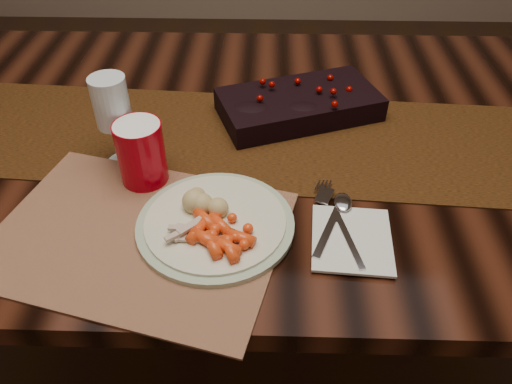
{
  "coord_description": "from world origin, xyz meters",
  "views": [
    {
      "loc": [
        0.05,
        -0.89,
        1.34
      ],
      "look_at": [
        0.04,
        -0.26,
        0.8
      ],
      "focal_mm": 35.0,
      "sensor_mm": 36.0,
      "label": 1
    }
  ],
  "objects_px": {
    "mashed_potatoes": "(208,197)",
    "red_cup": "(141,153)",
    "turkey_shreds": "(180,235)",
    "wine_glass": "(115,123)",
    "baby_carrots": "(223,232)",
    "napkin": "(352,239)",
    "dinner_plate": "(215,223)",
    "placemat_main": "(138,235)",
    "centerpiece": "(299,101)",
    "dining_table": "(245,250)"
  },
  "relations": [
    {
      "from": "centerpiece",
      "to": "mashed_potatoes",
      "type": "height_order",
      "value": "centerpiece"
    },
    {
      "from": "dining_table",
      "to": "baby_carrots",
      "type": "distance_m",
      "value": 0.52
    },
    {
      "from": "placemat_main",
      "to": "red_cup",
      "type": "xyz_separation_m",
      "value": [
        -0.01,
        0.14,
        0.06
      ]
    },
    {
      "from": "baby_carrots",
      "to": "turkey_shreds",
      "type": "xyz_separation_m",
      "value": [
        -0.07,
        -0.01,
        -0.0
      ]
    },
    {
      "from": "napkin",
      "to": "mashed_potatoes",
      "type": "bearing_deg",
      "value": 170.88
    },
    {
      "from": "mashed_potatoes",
      "to": "wine_glass",
      "type": "distance_m",
      "value": 0.24
    },
    {
      "from": "mashed_potatoes",
      "to": "red_cup",
      "type": "bearing_deg",
      "value": 144.16
    },
    {
      "from": "dining_table",
      "to": "dinner_plate",
      "type": "bearing_deg",
      "value": -96.06
    },
    {
      "from": "dinner_plate",
      "to": "turkey_shreds",
      "type": "bearing_deg",
      "value": -139.22
    },
    {
      "from": "mashed_potatoes",
      "to": "red_cup",
      "type": "xyz_separation_m",
      "value": [
        -0.13,
        0.09,
        0.02
      ]
    },
    {
      "from": "dining_table",
      "to": "dinner_plate",
      "type": "xyz_separation_m",
      "value": [
        -0.03,
        -0.3,
        0.39
      ]
    },
    {
      "from": "turkey_shreds",
      "to": "dining_table",
      "type": "bearing_deg",
      "value": 76.26
    },
    {
      "from": "dinner_plate",
      "to": "mashed_potatoes",
      "type": "distance_m",
      "value": 0.04
    },
    {
      "from": "napkin",
      "to": "turkey_shreds",
      "type": "bearing_deg",
      "value": -171.85
    },
    {
      "from": "red_cup",
      "to": "wine_glass",
      "type": "distance_m",
      "value": 0.08
    },
    {
      "from": "placemat_main",
      "to": "wine_glass",
      "type": "xyz_separation_m",
      "value": [
        -0.07,
        0.2,
        0.09
      ]
    },
    {
      "from": "placemat_main",
      "to": "wine_glass",
      "type": "distance_m",
      "value": 0.23
    },
    {
      "from": "dining_table",
      "to": "baby_carrots",
      "type": "relative_size",
      "value": 17.39
    },
    {
      "from": "turkey_shreds",
      "to": "centerpiece",
      "type": "bearing_deg",
      "value": 63.19
    },
    {
      "from": "dinner_plate",
      "to": "red_cup",
      "type": "distance_m",
      "value": 0.19
    },
    {
      "from": "baby_carrots",
      "to": "turkey_shreds",
      "type": "relative_size",
      "value": 1.36
    },
    {
      "from": "dining_table",
      "to": "centerpiece",
      "type": "bearing_deg",
      "value": 26.99
    },
    {
      "from": "wine_glass",
      "to": "dinner_plate",
      "type": "bearing_deg",
      "value": -41.87
    },
    {
      "from": "baby_carrots",
      "to": "napkin",
      "type": "distance_m",
      "value": 0.21
    },
    {
      "from": "placemat_main",
      "to": "dinner_plate",
      "type": "distance_m",
      "value": 0.13
    },
    {
      "from": "red_cup",
      "to": "mashed_potatoes",
      "type": "bearing_deg",
      "value": -35.84
    },
    {
      "from": "placemat_main",
      "to": "baby_carrots",
      "type": "relative_size",
      "value": 4.49
    },
    {
      "from": "red_cup",
      "to": "placemat_main",
      "type": "bearing_deg",
      "value": -84.18
    },
    {
      "from": "placemat_main",
      "to": "red_cup",
      "type": "bearing_deg",
      "value": 110.16
    },
    {
      "from": "baby_carrots",
      "to": "napkin",
      "type": "height_order",
      "value": "baby_carrots"
    },
    {
      "from": "baby_carrots",
      "to": "wine_glass",
      "type": "bearing_deg",
      "value": 134.82
    },
    {
      "from": "baby_carrots",
      "to": "wine_glass",
      "type": "xyz_separation_m",
      "value": [
        -0.21,
        0.21,
        0.06
      ]
    },
    {
      "from": "turkey_shreds",
      "to": "wine_glass",
      "type": "distance_m",
      "value": 0.27
    },
    {
      "from": "mashed_potatoes",
      "to": "red_cup",
      "type": "height_order",
      "value": "red_cup"
    },
    {
      "from": "wine_glass",
      "to": "red_cup",
      "type": "bearing_deg",
      "value": -44.09
    },
    {
      "from": "centerpiece",
      "to": "wine_glass",
      "type": "relative_size",
      "value": 1.84
    },
    {
      "from": "placemat_main",
      "to": "centerpiece",
      "type": "bearing_deg",
      "value": 68.0
    },
    {
      "from": "turkey_shreds",
      "to": "mashed_potatoes",
      "type": "bearing_deg",
      "value": 62.93
    },
    {
      "from": "dinner_plate",
      "to": "wine_glass",
      "type": "relative_size",
      "value": 1.44
    },
    {
      "from": "red_cup",
      "to": "centerpiece",
      "type": "bearing_deg",
      "value": 38.6
    },
    {
      "from": "centerpiece",
      "to": "dinner_plate",
      "type": "distance_m",
      "value": 0.39
    },
    {
      "from": "red_cup",
      "to": "wine_glass",
      "type": "bearing_deg",
      "value": 135.91
    },
    {
      "from": "turkey_shreds",
      "to": "dinner_plate",
      "type": "bearing_deg",
      "value": 40.78
    },
    {
      "from": "dining_table",
      "to": "wine_glass",
      "type": "distance_m",
      "value": 0.53
    },
    {
      "from": "napkin",
      "to": "placemat_main",
      "type": "bearing_deg",
      "value": -176.54
    },
    {
      "from": "dining_table",
      "to": "turkey_shreds",
      "type": "distance_m",
      "value": 0.53
    },
    {
      "from": "baby_carrots",
      "to": "red_cup",
      "type": "bearing_deg",
      "value": 134.46
    },
    {
      "from": "dinner_plate",
      "to": "red_cup",
      "type": "xyz_separation_m",
      "value": [
        -0.14,
        0.12,
        0.05
      ]
    },
    {
      "from": "placemat_main",
      "to": "turkey_shreds",
      "type": "bearing_deg",
      "value": -3.11
    },
    {
      "from": "turkey_shreds",
      "to": "napkin",
      "type": "relative_size",
      "value": 0.51
    }
  ]
}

